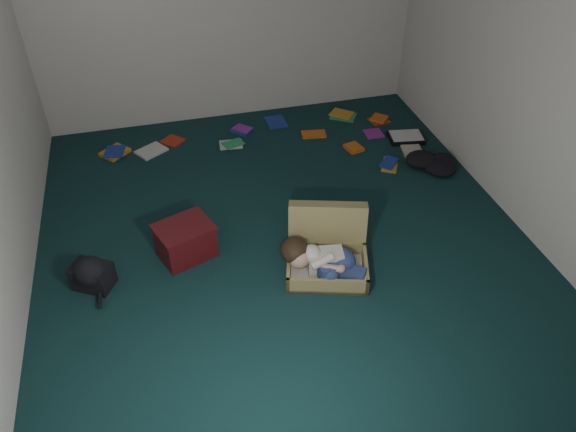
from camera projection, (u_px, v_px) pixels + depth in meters
name	position (u px, v px, depth m)	size (l,w,h in m)	color
floor	(283.00, 238.00, 4.73)	(4.50, 4.50, 0.00)	#112F30
wall_front	(423.00, 348.00, 2.22)	(4.50, 4.50, 0.00)	silver
wall_right	(534.00, 67.00, 4.32)	(4.50, 4.50, 0.00)	silver
suitcase	(327.00, 250.00, 4.40)	(0.77, 0.76, 0.46)	#9D9056
person	(322.00, 260.00, 4.26)	(0.62, 0.46, 0.28)	silver
maroon_bin	(185.00, 241.00, 4.47)	(0.52, 0.47, 0.30)	#4E0F13
backpack	(92.00, 275.00, 4.23)	(0.36, 0.29, 0.22)	black
clothing_pile	(433.00, 160.00, 5.53)	(0.46, 0.37, 0.15)	black
paper_tray	(406.00, 137.00, 5.97)	(0.40, 0.33, 0.05)	black
book_scatter	(289.00, 139.00, 5.97)	(3.18, 1.40, 0.02)	orange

